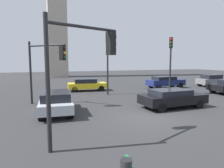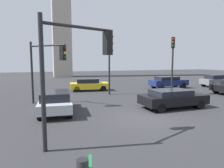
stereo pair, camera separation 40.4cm
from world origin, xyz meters
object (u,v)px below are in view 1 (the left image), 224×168
(car_6, at_px, (172,98))
(traffic_light_0, at_px, (84,56))
(traffic_light_1, at_px, (46,60))
(car_7, at_px, (212,80))
(car_4, at_px, (56,102))
(traffic_light_2, at_px, (171,55))
(car_2, at_px, (165,82))
(car_3, at_px, (87,84))
(traffic_light_3, at_px, (108,52))

(car_6, bearing_deg, traffic_light_0, -153.02)
(traffic_light_1, bearing_deg, car_7, 59.56)
(car_4, height_order, car_7, car_7)
(traffic_light_2, distance_m, car_4, 11.78)
(traffic_light_1, distance_m, car_2, 15.00)
(traffic_light_0, height_order, traffic_light_1, traffic_light_0)
(car_2, bearing_deg, car_4, -151.05)
(traffic_light_0, xyz_separation_m, car_4, (-0.70, 5.05, -2.71))
(traffic_light_2, height_order, car_6, traffic_light_2)
(car_4, distance_m, car_6, 7.91)
(traffic_light_2, distance_m, car_6, 6.29)
(traffic_light_2, relative_size, car_7, 1.30)
(car_3, distance_m, car_7, 16.22)
(car_3, bearing_deg, car_4, -108.87)
(traffic_light_3, distance_m, car_7, 15.24)
(traffic_light_1, relative_size, traffic_light_2, 0.86)
(traffic_light_0, relative_size, car_6, 1.06)
(traffic_light_0, relative_size, car_7, 1.16)
(car_6, distance_m, car_7, 14.86)
(traffic_light_0, height_order, car_3, traffic_light_0)
(traffic_light_2, height_order, traffic_light_3, traffic_light_3)
(car_3, height_order, car_6, car_3)
(traffic_light_1, relative_size, car_4, 1.04)
(traffic_light_1, bearing_deg, car_3, 101.80)
(traffic_light_1, relative_size, car_7, 1.12)
(car_2, bearing_deg, traffic_light_3, -165.94)
(traffic_light_0, distance_m, traffic_light_1, 7.44)
(car_4, relative_size, car_6, 0.98)
(car_4, bearing_deg, traffic_light_0, -167.51)
(car_7, bearing_deg, traffic_light_0, -149.68)
(traffic_light_1, xyz_separation_m, traffic_light_3, (5.74, 3.18, 0.81))
(traffic_light_2, xyz_separation_m, car_2, (2.55, 4.33, -3.02))
(car_7, bearing_deg, traffic_light_1, -168.61)
(car_2, bearing_deg, traffic_light_1, -159.58)
(car_4, bearing_deg, car_6, -94.62)
(car_4, bearing_deg, car_2, -55.97)
(traffic_light_3, xyz_separation_m, car_2, (8.07, 2.09, -3.35))
(traffic_light_1, distance_m, traffic_light_2, 11.31)
(car_6, bearing_deg, traffic_light_1, 155.25)
(traffic_light_1, height_order, car_4, traffic_light_1)
(traffic_light_0, xyz_separation_m, traffic_light_3, (4.69, 10.54, 0.66))
(car_7, bearing_deg, car_6, -147.74)
(car_3, bearing_deg, traffic_light_3, -60.42)
(traffic_light_2, xyz_separation_m, car_3, (-6.85, 5.35, -3.08))
(car_6, height_order, car_7, car_7)
(car_3, xyz_separation_m, car_6, (3.75, -9.87, -0.00))
(car_2, xyz_separation_m, car_7, (6.73, -0.64, 0.03))
(car_3, xyz_separation_m, car_7, (16.13, -1.66, 0.09))
(traffic_light_0, relative_size, traffic_light_2, 0.90)
(traffic_light_3, bearing_deg, traffic_light_1, -55.52)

